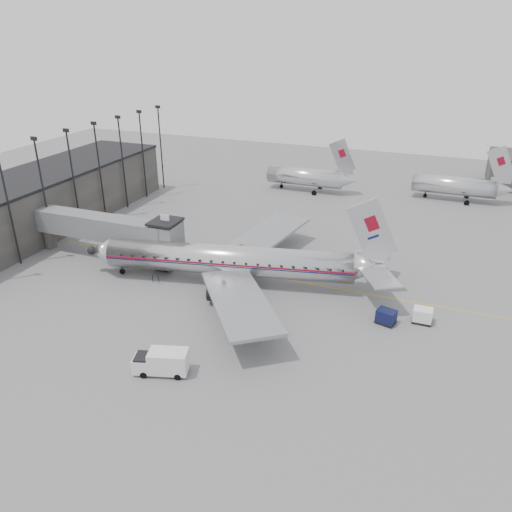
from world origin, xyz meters
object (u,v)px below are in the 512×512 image
Objects in this scene: service_van at (162,362)px; baggage_cart_white at (423,315)px; ramp_worker at (139,263)px; airliner at (235,261)px; baggage_cart_navy at (386,316)px.

baggage_cart_white is (20.83, 17.02, -0.35)m from service_van.
service_van is at bearing -60.42° from ramp_worker.
airliner is at bearing 75.69° from service_van.
ramp_worker is at bearing 173.47° from airliner.
service_van is 26.91m from baggage_cart_white.
airliner is 12.92m from ramp_worker.
airliner is 18.50× the size of ramp_worker.
airliner is 17.93× the size of baggage_cart_white.
baggage_cart_navy is 1.13× the size of baggage_cart_white.
baggage_cart_white is at bearing -8.72° from ramp_worker.
service_van reaches higher than baggage_cart_white.
airliner is at bearing -173.65° from baggage_cart_navy.
airliner is at bearing 176.85° from baggage_cart_white.
baggage_cart_navy is 30.83m from ramp_worker.
service_van is at bearing -99.66° from airliner.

